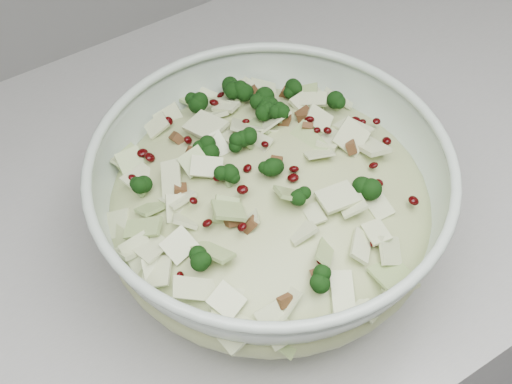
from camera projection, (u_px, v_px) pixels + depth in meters
mixing_bowl at (270, 206)px, 0.63m from camera, size 0.37×0.37×0.13m
salad at (270, 192)px, 0.62m from camera, size 0.30×0.30×0.13m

